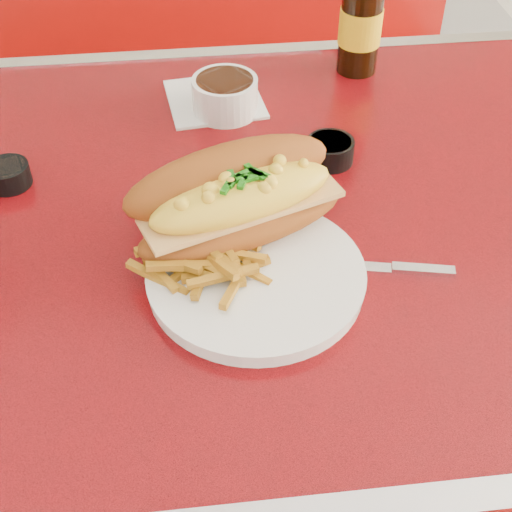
{
  "coord_description": "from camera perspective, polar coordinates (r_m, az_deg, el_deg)",
  "views": [
    {
      "loc": [
        -0.06,
        -0.67,
        1.33
      ],
      "look_at": [
        0.01,
        -0.13,
        0.81
      ],
      "focal_mm": 50.0,
      "sensor_mm": 36.0,
      "label": 1
    }
  ],
  "objects": [
    {
      "name": "mac_hoagie",
      "position": [
        0.79,
        -1.5,
        4.67
      ],
      "size": [
        0.27,
        0.2,
        0.11
      ],
      "rotation": [
        0.0,
        0.0,
        0.34
      ],
      "color": "#914917",
      "rests_on": "dinner_plate"
    },
    {
      "name": "gravy_ramekin",
      "position": [
        1.04,
        -2.49,
        12.77
      ],
      "size": [
        0.11,
        0.11,
        0.05
      ],
      "rotation": [
        0.0,
        0.0,
        0.17
      ],
      "color": "white",
      "rests_on": "diner_table"
    },
    {
      "name": "beer_bottle",
      "position": [
        1.13,
        8.47,
        18.82
      ],
      "size": [
        0.08,
        0.08,
        0.25
      ],
      "rotation": [
        0.0,
        0.0,
        -0.18
      ],
      "color": "black",
      "rests_on": "diner_table"
    },
    {
      "name": "sauce_cup_right",
      "position": [
        0.95,
        5.95,
        8.45
      ],
      "size": [
        0.06,
        0.06,
        0.03
      ],
      "rotation": [
        0.0,
        0.0,
        -0.01
      ],
      "color": "black",
      "rests_on": "diner_table"
    },
    {
      "name": "booth_bench_far",
      "position": [
        1.81,
        -3.6,
        8.32
      ],
      "size": [
        1.2,
        0.51,
        0.9
      ],
      "color": "#9F0F0A",
      "rests_on": "ground"
    },
    {
      "name": "fries_pile",
      "position": [
        0.77,
        -4.31,
        0.14
      ],
      "size": [
        0.14,
        0.13,
        0.03
      ],
      "primitive_type": null,
      "rotation": [
        0.0,
        0.0,
        -0.23
      ],
      "color": "#C78C22",
      "rests_on": "dinner_plate"
    },
    {
      "name": "diner_table",
      "position": [
        0.99,
        -1.21,
        -3.37
      ],
      "size": [
        1.23,
        0.83,
        0.77
      ],
      "color": "red",
      "rests_on": "ground"
    },
    {
      "name": "sauce_cup_left",
      "position": [
        0.96,
        -19.25,
        6.21
      ],
      "size": [
        0.06,
        0.06,
        0.03
      ],
      "rotation": [
        0.0,
        0.0,
        -0.11
      ],
      "color": "black",
      "rests_on": "diner_table"
    },
    {
      "name": "dinner_plate",
      "position": [
        0.77,
        0.0,
        -1.64
      ],
      "size": [
        0.32,
        0.32,
        0.02
      ],
      "rotation": [
        0.0,
        0.0,
        0.43
      ],
      "color": "white",
      "rests_on": "diner_table"
    },
    {
      "name": "ground",
      "position": [
        1.49,
        -0.85,
        -19.61
      ],
      "size": [
        8.0,
        8.0,
        0.0
      ],
      "primitive_type": "plane",
      "color": "silver",
      "rests_on": "ground"
    },
    {
      "name": "paper_napkin",
      "position": [
        1.08,
        -3.32,
        12.41
      ],
      "size": [
        0.15,
        0.15,
        0.0
      ],
      "primitive_type": "cube",
      "rotation": [
        0.0,
        0.0,
        0.12
      ],
      "color": "white",
      "rests_on": "diner_table"
    },
    {
      "name": "knife",
      "position": [
        0.81,
        10.18,
        -0.91
      ],
      "size": [
        0.19,
        0.05,
        0.01
      ],
      "rotation": [
        0.0,
        0.0,
        -0.21
      ],
      "color": "silver",
      "rests_on": "diner_table"
    },
    {
      "name": "fork",
      "position": [
        0.82,
        -2.1,
        2.08
      ],
      "size": [
        0.09,
        0.12,
        0.0
      ],
      "rotation": [
        0.0,
        0.0,
        2.14
      ],
      "color": "silver",
      "rests_on": "dinner_plate"
    }
  ]
}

